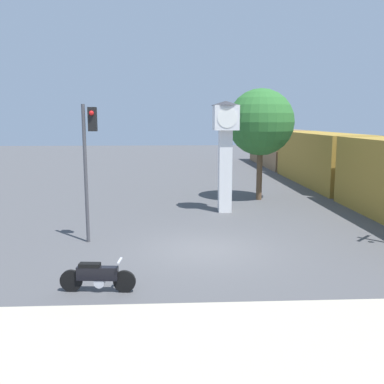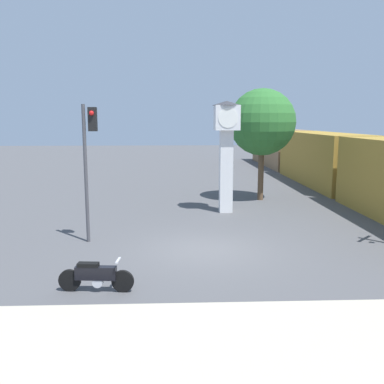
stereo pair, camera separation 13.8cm
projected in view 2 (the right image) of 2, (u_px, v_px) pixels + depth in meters
name	position (u px, v px, depth m)	size (l,w,h in m)	color
ground_plane	(205.00, 250.00, 14.03)	(120.00, 120.00, 0.00)	#4C4C4F
sidewalk_strip	(238.00, 384.00, 6.82)	(36.00, 6.00, 0.10)	#B2A893
motorcycle	(96.00, 276.00, 10.58)	(1.89, 0.41, 0.83)	black
clock_tower	(226.00, 139.00, 19.41)	(1.32, 1.32, 5.08)	white
freight_train	(322.00, 158.00, 28.58)	(2.80, 35.53, 3.40)	olive
traffic_light	(89.00, 149.00, 14.50)	(0.50, 0.35, 4.75)	#47474C
street_tree	(262.00, 122.00, 22.30)	(3.48, 3.48, 5.86)	brown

